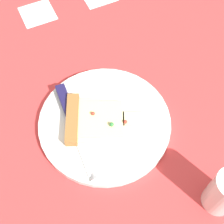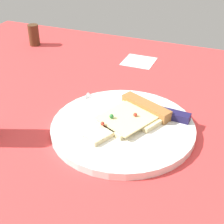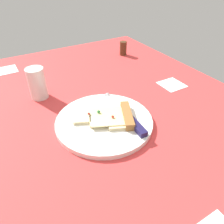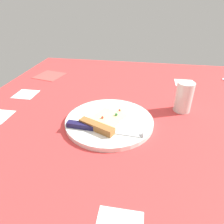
{
  "view_description": "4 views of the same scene",
  "coord_description": "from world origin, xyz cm",
  "px_view_note": "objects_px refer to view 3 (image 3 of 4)",
  "views": [
    {
      "loc": [
        22.12,
        25.01,
        64.52
      ],
      "look_at": [
        6.64,
        -7.97,
        2.96
      ],
      "focal_mm": 52.37,
      "sensor_mm": 36.0,
      "label": 1
    },
    {
      "loc": [
        -43.08,
        -26.05,
        39.21
      ],
      "look_at": [
        10.5,
        -4.19,
        2.72
      ],
      "focal_mm": 52.62,
      "sensor_mm": 36.0,
      "label": 2
    },
    {
      "loc": [
        -14.55,
        -52.46,
        41.81
      ],
      "look_at": [
        11.63,
        -7.07,
        3.17
      ],
      "focal_mm": 34.44,
      "sensor_mm": 36.0,
      "label": 3
    },
    {
      "loc": [
        63.78,
        2.83,
        37.79
      ],
      "look_at": [
        8.35,
        -6.48,
        4.23
      ],
      "focal_mm": 32.03,
      "sensor_mm": 36.0,
      "label": 4
    }
  ],
  "objects_px": {
    "plate": "(104,122)",
    "pizza_slice": "(113,117)",
    "drinking_glass": "(37,83)",
    "knife": "(127,117)",
    "pepper_shaker": "(123,48)"
  },
  "relations": [
    {
      "from": "plate",
      "to": "pepper_shaker",
      "type": "bearing_deg",
      "value": 51.78
    },
    {
      "from": "plate",
      "to": "pizza_slice",
      "type": "height_order",
      "value": "pizza_slice"
    },
    {
      "from": "pizza_slice",
      "to": "drinking_glass",
      "type": "bearing_deg",
      "value": 54.53
    },
    {
      "from": "plate",
      "to": "pizza_slice",
      "type": "relative_size",
      "value": 1.54
    },
    {
      "from": "pizza_slice",
      "to": "drinking_glass",
      "type": "xyz_separation_m",
      "value": [
        -0.15,
        0.26,
        0.03
      ]
    },
    {
      "from": "plate",
      "to": "pizza_slice",
      "type": "bearing_deg",
      "value": -24.0
    },
    {
      "from": "drinking_glass",
      "to": "pepper_shaker",
      "type": "distance_m",
      "value": 0.51
    },
    {
      "from": "plate",
      "to": "knife",
      "type": "relative_size",
      "value": 1.22
    },
    {
      "from": "plate",
      "to": "drinking_glass",
      "type": "relative_size",
      "value": 2.64
    },
    {
      "from": "plate",
      "to": "pizza_slice",
      "type": "distance_m",
      "value": 0.03
    },
    {
      "from": "drinking_glass",
      "to": "pizza_slice",
      "type": "bearing_deg",
      "value": -59.62
    },
    {
      "from": "pizza_slice",
      "to": "knife",
      "type": "distance_m",
      "value": 0.04
    },
    {
      "from": "plate",
      "to": "pepper_shaker",
      "type": "xyz_separation_m",
      "value": [
        0.35,
        0.44,
        0.03
      ]
    },
    {
      "from": "plate",
      "to": "drinking_glass",
      "type": "xyz_separation_m",
      "value": [
        -0.13,
        0.25,
        0.05
      ]
    },
    {
      "from": "knife",
      "to": "drinking_glass",
      "type": "xyz_separation_m",
      "value": [
        -0.19,
        0.28,
        0.03
      ]
    }
  ]
}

